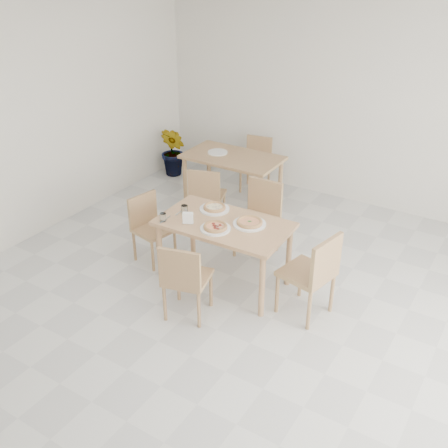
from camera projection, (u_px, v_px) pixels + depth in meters
The scene contains 21 objects.
main_table at pixel (224, 230), 5.50m from camera, with size 1.40×0.82×0.75m.
chair_south at pixel (184, 277), 5.04m from camera, with size 0.51×0.51×0.84m.
chair_north at pixel (260, 212), 6.17m from camera, with size 0.45×0.45×0.89m.
chair_west at pixel (149, 223), 6.05m from camera, with size 0.46×0.46×0.79m.
chair_east at pixel (314, 271), 5.05m from camera, with size 0.54×0.54×0.92m.
plate_margherita at pixel (250, 224), 5.41m from camera, with size 0.34×0.34×0.02m, color white.
plate_mushroom at pixel (215, 209), 5.71m from camera, with size 0.33×0.33×0.02m, color white.
plate_pepperoni at pixel (215, 229), 5.32m from camera, with size 0.31×0.31×0.02m, color white.
pizza_margherita at pixel (250, 222), 5.40m from camera, with size 0.28×0.28×0.03m.
pizza_mushroom at pixel (215, 207), 5.70m from camera, with size 0.29×0.29×0.03m.
pizza_pepperoni at pixel (215, 227), 5.31m from camera, with size 0.26×0.26×0.03m.
tumbler_a at pixel (163, 217), 5.46m from camera, with size 0.07×0.07×0.09m, color white.
tumbler_b at pixel (184, 210), 5.62m from camera, with size 0.07×0.07×0.10m, color white.
napkin_holder at pixel (188, 219), 5.40m from camera, with size 0.13×0.10×0.13m.
fork_a at pixel (165, 220), 5.51m from camera, with size 0.02×0.19×0.01m, color silver.
fork_b at pixel (180, 212), 5.66m from camera, with size 0.02×0.19×0.01m, color silver.
second_table at pixel (233, 163), 7.20m from camera, with size 1.33×0.77×0.75m.
chair_back_s at pixel (206, 193), 6.72m from camera, with size 0.52×0.52×0.83m.
chair_back_n at pixel (257, 160), 7.83m from camera, with size 0.46×0.46×0.79m.
plate_empty at pixel (218, 152), 7.26m from camera, with size 0.27×0.27×0.02m, color white.
potted_plant at pixel (174, 151), 8.28m from camera, with size 0.45×0.36×0.82m, color #23671F.
Camera 1 is at (2.19, -3.35, 3.33)m, focal length 42.00 mm.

